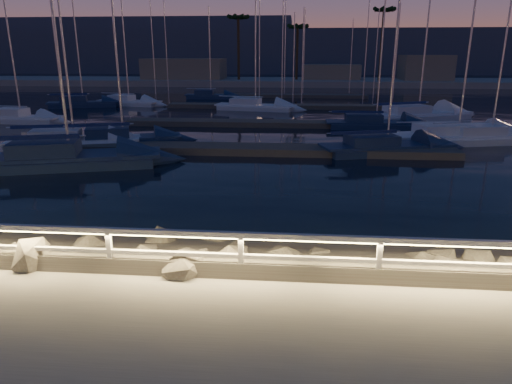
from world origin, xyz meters
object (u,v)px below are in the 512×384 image
at_px(sailboat_e, 19,117).
at_px(sailboat_l, 416,114).
at_px(guard_rail, 193,243).
at_px(sailboat_a, 120,139).
at_px(sailboat_g, 373,123).
at_px(sailboat_n, 128,102).
at_px(sailboat_b, 65,157).
at_px(sailboat_c, 384,146).
at_px(sailboat_k, 253,106).
at_px(sailboat_h, 454,135).
at_px(sailboat_i, 81,103).
at_px(sailboat_m, 210,95).
at_px(sailboat_d, 488,136).
at_px(sailboat_f, 71,141).

xyz_separation_m(sailboat_e, sailboat_l, (32.41, 4.62, 0.03)).
height_order(guard_rail, sailboat_a, sailboat_a).
height_order(sailboat_g, sailboat_n, sailboat_g).
height_order(sailboat_b, sailboat_n, sailboat_b).
bearing_deg(sailboat_c, sailboat_k, 99.03).
height_order(guard_rail, sailboat_h, sailboat_h).
distance_m(sailboat_c, sailboat_i, 34.17).
relative_size(sailboat_a, sailboat_m, 1.09).
xyz_separation_m(sailboat_e, sailboat_n, (4.17, 13.24, -0.01)).
height_order(sailboat_a, sailboat_k, sailboat_k).
relative_size(sailboat_e, sailboat_k, 0.87).
bearing_deg(sailboat_m, sailboat_b, -92.90).
bearing_deg(sailboat_b, guard_rail, -68.81).
xyz_separation_m(sailboat_d, sailboat_g, (-6.30, 5.06, -0.01)).
bearing_deg(guard_rail, sailboat_m, 100.19).
bearing_deg(sailboat_d, sailboat_b, -173.44).
relative_size(sailboat_l, sailboat_m, 1.48).
distance_m(sailboat_b, sailboat_m, 35.57).
distance_m(sailboat_e, sailboat_i, 11.12).
relative_size(sailboat_f, sailboat_m, 1.18).
xyz_separation_m(sailboat_a, sailboat_c, (15.49, -0.80, -0.02)).
xyz_separation_m(sailboat_g, sailboat_m, (-16.51, 21.95, 0.00)).
xyz_separation_m(sailboat_f, sailboat_k, (9.00, 19.80, -0.01)).
xyz_separation_m(guard_rail, sailboat_n, (-15.95, 39.25, -0.96)).
xyz_separation_m(sailboat_h, sailboat_i, (-32.34, 16.69, 0.01)).
xyz_separation_m(sailboat_g, sailboat_i, (-28.08, 11.58, 0.03)).
relative_size(sailboat_a, sailboat_c, 0.93).
distance_m(sailboat_b, sailboat_c, 16.88).
height_order(sailboat_a, sailboat_g, sailboat_g).
bearing_deg(sailboat_g, sailboat_f, -154.62).
xyz_separation_m(sailboat_d, sailboat_l, (-1.98, 10.14, 0.04)).
bearing_deg(sailboat_l, sailboat_c, -135.03).
bearing_deg(sailboat_g, sailboat_n, 149.92).
bearing_deg(sailboat_g, sailboat_c, -95.58).
bearing_deg(sailboat_f, sailboat_l, 14.93).
relative_size(sailboat_k, sailboat_l, 0.84).
distance_m(sailboat_h, sailboat_n, 33.87).
distance_m(sailboat_m, sailboat_n, 11.09).
xyz_separation_m(sailboat_a, sailboat_b, (-0.75, -5.38, 0.04)).
relative_size(sailboat_i, sailboat_k, 0.90).
distance_m(guard_rail, sailboat_i, 42.24).
height_order(sailboat_f, sailboat_i, sailboat_f).
height_order(sailboat_g, sailboat_h, sailboat_h).
height_order(sailboat_d, sailboat_e, sailboat_d).
distance_m(sailboat_c, sailboat_f, 18.17).
bearing_deg(sailboat_a, sailboat_f, 178.37).
height_order(guard_rail, sailboat_m, sailboat_m).
relative_size(sailboat_d, sailboat_i, 1.16).
bearing_deg(guard_rail, sailboat_i, 118.45).
relative_size(sailboat_d, sailboat_n, 1.17).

